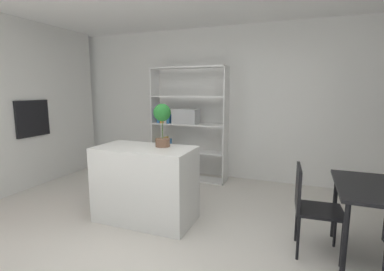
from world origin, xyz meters
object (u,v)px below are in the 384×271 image
at_px(kitchen_island, 145,184).
at_px(open_bookshelf, 185,122).
at_px(built_in_oven, 32,118).
at_px(dining_chair_island_side, 309,202).
at_px(potted_plant_on_island, 162,120).

distance_m(kitchen_island, open_bookshelf, 1.84).
bearing_deg(kitchen_island, open_bookshelf, 96.20).
bearing_deg(built_in_oven, dining_chair_island_side, -6.34).
distance_m(open_bookshelf, dining_chair_island_side, 2.77).
relative_size(built_in_oven, dining_chair_island_side, 0.69).
xyz_separation_m(open_bookshelf, dining_chair_island_side, (2.06, -1.77, -0.51)).
height_order(built_in_oven, dining_chair_island_side, built_in_oven).
relative_size(built_in_oven, open_bookshelf, 0.30).
relative_size(potted_plant_on_island, open_bookshelf, 0.26).
distance_m(built_in_oven, open_bookshelf, 2.53).
bearing_deg(dining_chair_island_side, potted_plant_on_island, 80.99).
distance_m(potted_plant_on_island, open_bookshelf, 1.67).
height_order(built_in_oven, kitchen_island, built_in_oven).
bearing_deg(dining_chair_island_side, open_bookshelf, 45.59).
bearing_deg(potted_plant_on_island, kitchen_island, -147.53).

